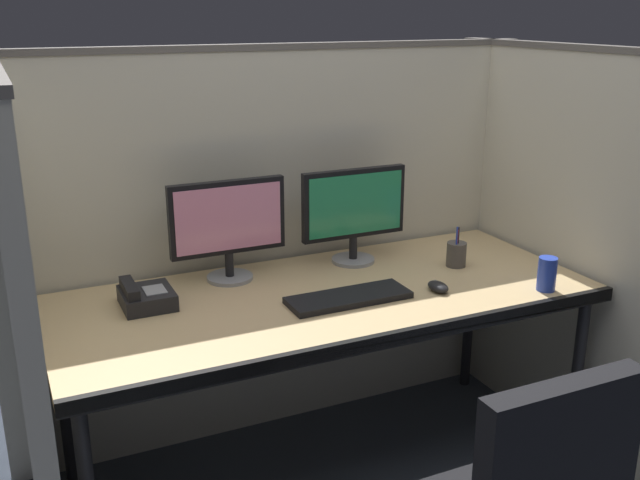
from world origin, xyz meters
TOP-DOWN VIEW (x-y plane):
  - cubicle_partition_rear at (0.00, 0.74)m, footprint 2.21×0.06m
  - cubicle_partition_left at (-0.99, 0.20)m, footprint 0.06×1.41m
  - cubicle_partition_right at (0.99, 0.20)m, footprint 0.06×1.41m
  - desk at (0.00, 0.29)m, footprint 1.90×0.80m
  - monitor_left at (-0.27, 0.57)m, footprint 0.43×0.17m
  - monitor_right at (0.24, 0.55)m, footprint 0.43×0.17m
  - keyboard_main at (0.04, 0.20)m, footprint 0.43×0.15m
  - computer_mouse at (0.37, 0.14)m, footprint 0.06×0.10m
  - soda_can at (0.72, -0.01)m, footprint 0.07×0.07m
  - desk_phone at (-0.60, 0.44)m, footprint 0.17×0.19m
  - pen_cup at (0.58, 0.34)m, footprint 0.08×0.08m

SIDE VIEW (x-z plane):
  - desk at x=0.00m, z-range 0.32..1.06m
  - keyboard_main at x=0.04m, z-range 0.74..0.76m
  - computer_mouse at x=0.37m, z-range 0.74..0.77m
  - desk_phone at x=-0.60m, z-range 0.73..0.82m
  - pen_cup at x=0.58m, z-range 0.71..0.87m
  - cubicle_partition_rear at x=0.00m, z-range 0.00..1.58m
  - cubicle_partition_left at x=-0.99m, z-range 0.00..1.58m
  - cubicle_partition_right at x=0.99m, z-range 0.00..1.58m
  - soda_can at x=0.72m, z-range 0.74..0.86m
  - monitor_left at x=-0.27m, z-range 0.77..1.14m
  - monitor_right at x=0.24m, z-range 0.77..1.14m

